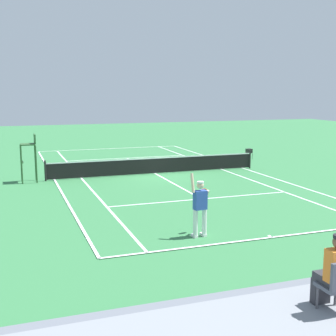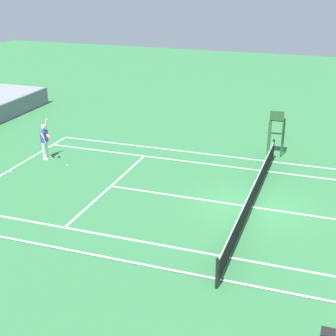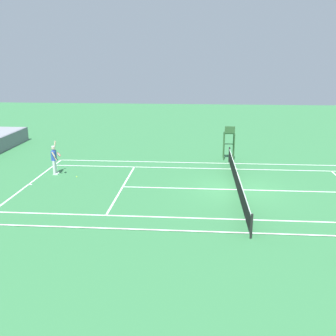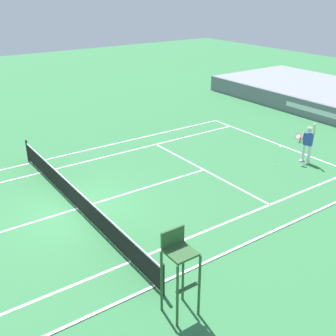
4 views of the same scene
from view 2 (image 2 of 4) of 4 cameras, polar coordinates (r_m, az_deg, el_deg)
name	(u,v)px [view 2 (image 2 of 4)]	position (r m, az deg, el deg)	size (l,w,h in m)	color
ground_plane	(251,207)	(21.08, 9.46, -4.43)	(80.00, 80.00, 0.00)	#337542
court	(251,207)	(21.08, 9.46, -4.41)	(11.08, 23.88, 0.03)	#337542
net	(252,196)	(20.86, 9.55, -3.15)	(11.98, 0.10, 1.07)	black
tennis_player	(45,141)	(26.40, -13.83, 3.04)	(0.75, 0.68, 2.08)	white
tennis_ball	(67,165)	(25.56, -11.38, 0.33)	(0.07, 0.07, 0.07)	#D1E533
umpire_chair	(277,126)	(26.69, 12.26, 4.65)	(0.77, 0.77, 2.44)	#2D562D
ball_hopper	(328,336)	(13.99, 17.71, -17.69)	(0.36, 0.36, 0.70)	black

